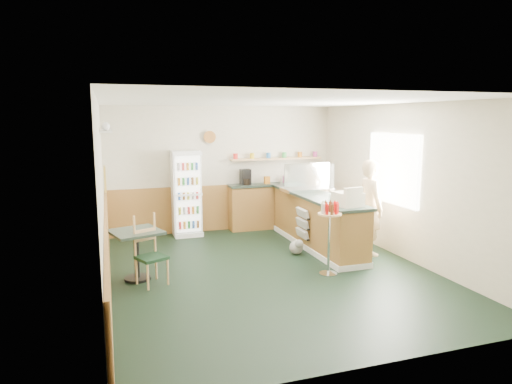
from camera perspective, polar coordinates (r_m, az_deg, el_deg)
name	(u,v)px	position (r m, az deg, el deg)	size (l,w,h in m)	color
ground	(269,271)	(7.48, 1.69, -9.88)	(6.00, 6.00, 0.00)	black
room_envelope	(243,173)	(7.75, -1.68, 2.37)	(5.04, 6.02, 2.72)	beige
service_counter	(317,223)	(8.82, 7.60, -3.89)	(0.68, 3.01, 1.01)	#A36B34
back_counter	(277,203)	(10.29, 2.62, -1.44)	(2.24, 0.42, 1.69)	#A36B34
drinks_fridge	(186,193)	(9.64, -8.68, -0.18)	(0.59, 0.52, 1.78)	white
display_case	(307,178)	(9.10, 6.39, 1.81)	(0.97, 0.51, 0.55)	silver
cash_register	(348,199)	(7.70, 11.39, -0.87)	(0.39, 0.42, 0.23)	beige
shopkeeper	(370,207)	(8.44, 14.11, -1.88)	(0.58, 0.41, 1.73)	tan
condiment_stand	(329,226)	(7.22, 9.16, -4.23)	(0.37, 0.37, 1.15)	silver
newspaper_rack	(302,224)	(8.54, 5.83, -3.97)	(0.10, 0.48, 0.56)	black
cafe_table	(136,245)	(7.19, -14.74, -6.46)	(0.88, 0.88, 0.77)	black
cafe_chair	(151,248)	(7.01, -13.02, -6.79)	(0.51, 0.52, 1.04)	black
dog_doorstop	(297,247)	(8.35, 5.11, -6.84)	(0.25, 0.32, 0.30)	#989892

